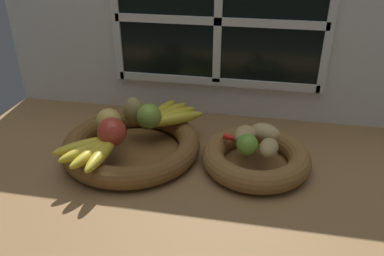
{
  "coord_description": "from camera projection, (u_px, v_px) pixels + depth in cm",
  "views": [
    {
      "loc": [
        14.35,
        -87.49,
        57.04
      ],
      "look_at": [
        -2.36,
        -0.92,
        9.81
      ],
      "focal_mm": 36.12,
      "sensor_mm": 36.0,
      "label": 1
    }
  ],
  "objects": [
    {
      "name": "ground_plane",
      "position": [
        201.0,
        164.0,
        1.06
      ],
      "size": [
        140.0,
        90.0,
        3.0
      ],
      "primitive_type": "cube",
      "color": "olive"
    },
    {
      "name": "back_wall",
      "position": [
        219.0,
        30.0,
        1.18
      ],
      "size": [
        140.0,
        4.6,
        55.0
      ],
      "color": "silver",
      "rests_on": "ground_plane"
    },
    {
      "name": "fruit_bowl_left",
      "position": [
        132.0,
        145.0,
        1.06
      ],
      "size": [
        37.7,
        37.7,
        5.81
      ],
      "color": "brown",
      "rests_on": "ground_plane"
    },
    {
      "name": "fruit_bowl_right",
      "position": [
        256.0,
        158.0,
        1.01
      ],
      "size": [
        28.25,
        28.25,
        5.81
      ],
      "color": "brown",
      "rests_on": "ground_plane"
    },
    {
      "name": "apple_golden_left",
      "position": [
        109.0,
        121.0,
        1.05
      ],
      "size": [
        6.81,
        6.81,
        6.81
      ],
      "primitive_type": "sphere",
      "color": "#DBB756",
      "rests_on": "fruit_bowl_left"
    },
    {
      "name": "apple_green_back",
      "position": [
        149.0,
        116.0,
        1.07
      ],
      "size": [
        7.0,
        7.0,
        7.0
      ],
      "primitive_type": "sphere",
      "color": "#7AA338",
      "rests_on": "fruit_bowl_left"
    },
    {
      "name": "apple_red_front",
      "position": [
        112.0,
        132.0,
        0.99
      ],
      "size": [
        7.52,
        7.52,
        7.52
      ],
      "primitive_type": "sphere",
      "color": "#B73828",
      "rests_on": "fruit_bowl_left"
    },
    {
      "name": "pear_brown",
      "position": [
        134.0,
        111.0,
        1.09
      ],
      "size": [
        6.0,
        5.93,
        7.88
      ],
      "primitive_type": "ellipsoid",
      "rotation": [
        0.0,
        0.0,
        4.7
      ],
      "color": "olive",
      "rests_on": "fruit_bowl_left"
    },
    {
      "name": "banana_bunch_front",
      "position": [
        93.0,
        150.0,
        0.95
      ],
      "size": [
        14.95,
        17.58,
        3.14
      ],
      "color": "gold",
      "rests_on": "fruit_bowl_left"
    },
    {
      "name": "banana_bunch_back",
      "position": [
        168.0,
        115.0,
        1.12
      ],
      "size": [
        16.7,
        18.48,
        3.37
      ],
      "color": "gold",
      "rests_on": "fruit_bowl_left"
    },
    {
      "name": "potato_back",
      "position": [
        265.0,
        133.0,
        1.01
      ],
      "size": [
        9.42,
        8.13,
        4.81
      ],
      "primitive_type": "ellipsoid",
      "rotation": [
        0.0,
        0.0,
        5.85
      ],
      "color": "tan",
      "rests_on": "fruit_bowl_right"
    },
    {
      "name": "potato_oblong",
      "position": [
        245.0,
        135.0,
        1.01
      ],
      "size": [
        7.08,
        8.71,
        4.15
      ],
      "primitive_type": "ellipsoid",
      "rotation": [
        0.0,
        0.0,
        4.52
      ],
      "color": "tan",
      "rests_on": "fruit_bowl_right"
    },
    {
      "name": "potato_small",
      "position": [
        269.0,
        148.0,
        0.95
      ],
      "size": [
        5.63,
        7.72,
        4.12
      ],
      "primitive_type": "ellipsoid",
      "rotation": [
        0.0,
        0.0,
        4.57
      ],
      "color": "tan",
      "rests_on": "fruit_bowl_right"
    },
    {
      "name": "lime_near",
      "position": [
        247.0,
        145.0,
        0.95
      ],
      "size": [
        5.42,
        5.42,
        5.42
      ],
      "primitive_type": "sphere",
      "color": "#6B9E33",
      "rests_on": "fruit_bowl_right"
    },
    {
      "name": "chili_pepper",
      "position": [
        250.0,
        143.0,
        1.0
      ],
      "size": [
        14.38,
        5.67,
        1.68
      ],
      "primitive_type": "cone",
      "rotation": [
        0.0,
        1.57,
        -0.28
      ],
      "color": "red",
      "rests_on": "fruit_bowl_right"
    }
  ]
}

